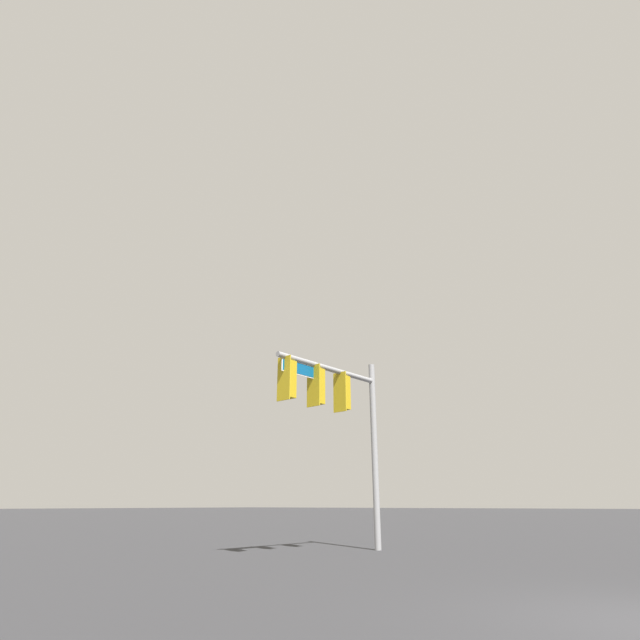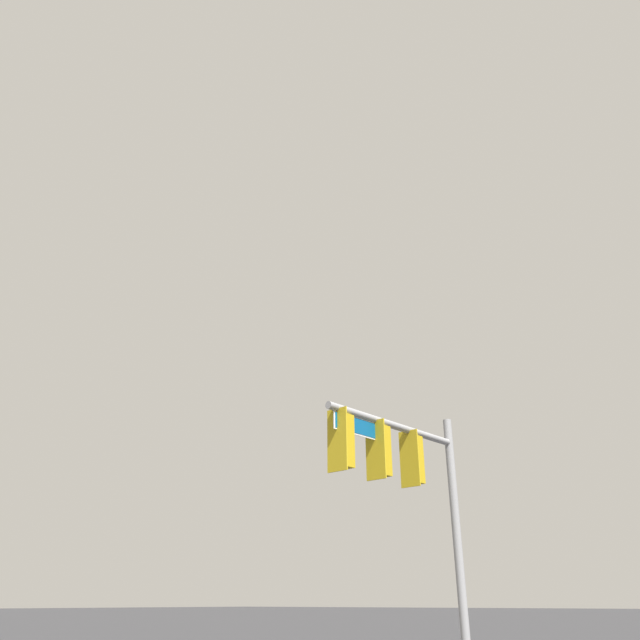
% 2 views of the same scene
% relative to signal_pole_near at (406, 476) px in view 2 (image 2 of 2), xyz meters
% --- Properties ---
extents(signal_pole_near, '(4.69, 0.76, 6.07)m').
position_rel_signal_pole_near_xyz_m(signal_pole_near, '(0.00, 0.00, 0.00)').
color(signal_pole_near, gray).
rests_on(signal_pole_near, ground_plane).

